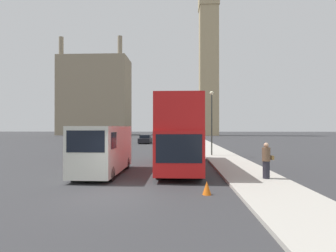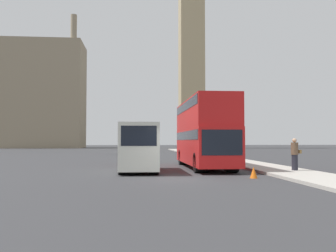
# 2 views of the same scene
# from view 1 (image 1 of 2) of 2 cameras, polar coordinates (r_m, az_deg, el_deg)

# --- Properties ---
(ground_plane) EXTENTS (300.00, 300.00, 0.00)m
(ground_plane) POSITION_cam_1_polar(r_m,az_deg,el_deg) (11.05, -12.09, -14.53)
(ground_plane) COLOR #333335
(sidewalk_strip) EXTENTS (3.11, 120.00, 0.15)m
(sidewalk_strip) POSITION_cam_1_polar(r_m,az_deg,el_deg) (11.38, 22.96, -13.71)
(sidewalk_strip) COLOR #ADA89E
(sidewalk_strip) RESTS_ON ground_plane
(clock_tower) EXTENTS (6.46, 6.63, 63.26)m
(clock_tower) POSITION_cam_1_polar(r_m,az_deg,el_deg) (91.88, 8.82, 18.61)
(clock_tower) COLOR tan
(clock_tower) RESTS_ON ground_plane
(building_block_distant) EXTENTS (23.71, 12.75, 33.37)m
(building_block_distant) POSITION_cam_1_polar(r_m,az_deg,el_deg) (97.80, -15.52, 6.21)
(building_block_distant) COLOR gray
(building_block_distant) RESTS_ON ground_plane
(red_double_decker_bus) EXTENTS (2.52, 10.32, 4.46)m
(red_double_decker_bus) POSITION_cam_1_polar(r_m,az_deg,el_deg) (17.47, 2.40, -1.09)
(red_double_decker_bus) COLOR red
(red_double_decker_bus) RESTS_ON ground_plane
(white_van) EXTENTS (2.17, 5.93, 2.78)m
(white_van) POSITION_cam_1_polar(r_m,az_deg,el_deg) (15.61, -13.92, -4.81)
(white_van) COLOR silver
(white_van) RESTS_ON ground_plane
(pedestrian) EXTENTS (0.56, 0.40, 1.80)m
(pedestrian) POSITION_cam_1_polar(r_m,az_deg,el_deg) (14.13, 20.62, -7.06)
(pedestrian) COLOR #23232D
(pedestrian) RESTS_ON sidewalk_strip
(street_lamp) EXTENTS (0.36, 0.36, 5.92)m
(street_lamp) POSITION_cam_1_polar(r_m,az_deg,el_deg) (24.56, 9.50, 2.76)
(street_lamp) COLOR #2D332D
(street_lamp) RESTS_ON sidewalk_strip
(parked_sedan) EXTENTS (1.90, 4.74, 1.45)m
(parked_sedan) POSITION_cam_1_polar(r_m,az_deg,el_deg) (44.29, -4.94, -2.93)
(parked_sedan) COLOR black
(parked_sedan) RESTS_ON ground_plane
(traffic_cone) EXTENTS (0.36, 0.36, 0.55)m
(traffic_cone) POSITION_cam_1_polar(r_m,az_deg,el_deg) (10.95, 8.45, -13.18)
(traffic_cone) COLOR orange
(traffic_cone) RESTS_ON ground_plane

